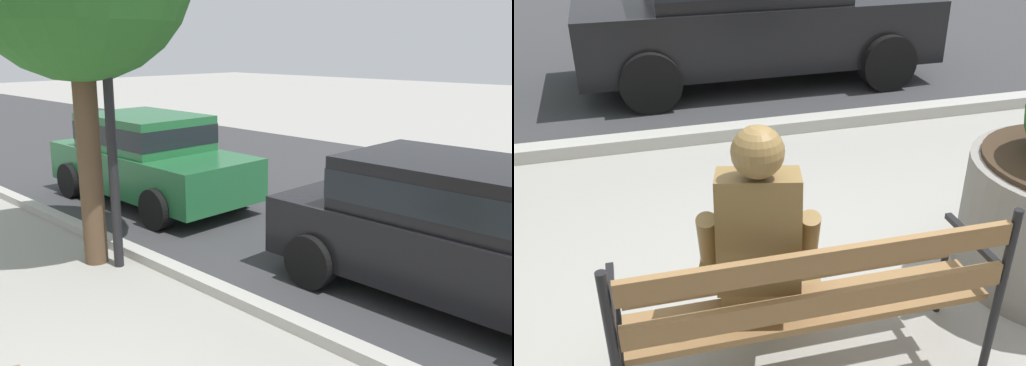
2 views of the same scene
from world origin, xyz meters
The scene contains 5 objects.
street_surface centered at (0.00, 7.50, 0.00)m, with size 60.00×9.00×0.01m, color #38383A.
curb_stone centered at (0.00, 2.90, 0.06)m, with size 60.00×0.20×0.12m, color #B2AFA8.
parked_car_green centered at (-4.79, 4.62, 0.84)m, with size 4.10×1.93×1.56m.
parked_car_black centered at (0.86, 4.62, 0.84)m, with size 4.10×1.93×1.56m.
lamp_post centered at (-2.56, 2.57, 2.55)m, with size 0.32×0.32×3.90m.
Camera 1 is at (3.32, -0.94, 2.73)m, focal length 39.03 mm.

